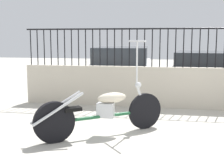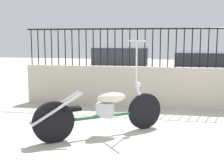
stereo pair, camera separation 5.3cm
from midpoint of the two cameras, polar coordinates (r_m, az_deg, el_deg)
low_wall at (r=7.41m, az=18.46°, el=-0.87°), size 9.00×0.18×0.95m
fence_railing at (r=7.32m, az=18.84°, el=7.30°), size 9.00×0.04×0.89m
motorcycle_green at (r=5.16m, az=-2.56°, el=-5.06°), size 1.93×1.55×1.58m
car_white at (r=10.46m, az=2.18°, el=3.18°), size 2.15×4.68×1.33m
car_dark_grey at (r=9.94m, az=16.52°, el=2.32°), size 2.09×4.05×1.21m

